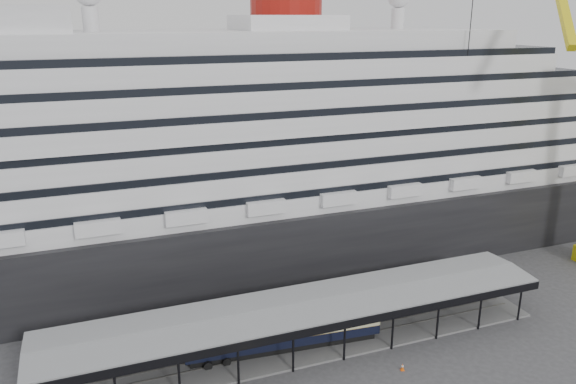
% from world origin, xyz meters
% --- Properties ---
extents(ground, '(200.00, 200.00, 0.00)m').
position_xyz_m(ground, '(0.00, 0.00, 0.00)').
color(ground, '#3A3A3C').
rests_on(ground, ground).
extents(cruise_ship, '(130.00, 30.00, 43.90)m').
position_xyz_m(cruise_ship, '(0.05, 32.00, 18.35)').
color(cruise_ship, black).
rests_on(cruise_ship, ground).
extents(platform_canopy, '(56.00, 9.18, 5.30)m').
position_xyz_m(platform_canopy, '(0.00, 5.00, 2.36)').
color(platform_canopy, slate).
rests_on(platform_canopy, ground).
extents(pullman_carriage, '(21.70, 4.48, 21.16)m').
position_xyz_m(pullman_carriage, '(-2.42, 5.00, 2.58)').
color(pullman_carriage, black).
rests_on(pullman_carriage, ground).
extents(traffic_cone_right, '(0.50, 0.50, 0.79)m').
position_xyz_m(traffic_cone_right, '(7.70, -2.88, 0.39)').
color(traffic_cone_right, '#E4570C').
rests_on(traffic_cone_right, ground).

